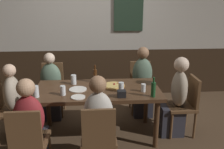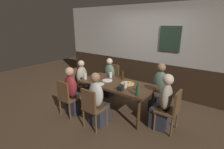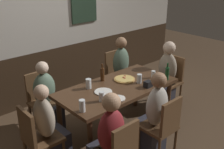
% 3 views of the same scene
% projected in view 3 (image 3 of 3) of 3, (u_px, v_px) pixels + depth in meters
% --- Properties ---
extents(ground_plane, '(12.00, 12.00, 0.00)m').
position_uv_depth(ground_plane, '(117.00, 130.00, 4.16)').
color(ground_plane, '#4C3826').
extents(wall_back, '(6.40, 0.13, 2.60)m').
position_uv_depth(wall_back, '(54.00, 28.00, 4.79)').
color(wall_back, '#332316').
rests_on(wall_back, ground_plane).
extents(dining_table, '(1.75, 0.86, 0.74)m').
position_uv_depth(dining_table, '(117.00, 91.00, 3.91)').
color(dining_table, '#472D1C').
rests_on(dining_table, ground_plane).
extents(chair_head_east, '(0.40, 0.40, 0.88)m').
position_uv_depth(chair_head_east, '(171.00, 78.00, 4.77)').
color(chair_head_east, brown).
rests_on(chair_head_east, ground_plane).
extents(chair_right_far, '(0.40, 0.40, 0.88)m').
position_uv_depth(chair_right_far, '(117.00, 72.00, 5.02)').
color(chair_right_far, brown).
rests_on(chair_right_far, ground_plane).
extents(chair_head_west, '(0.40, 0.40, 0.88)m').
position_uv_depth(chair_head_west, '(37.00, 136.00, 3.17)').
color(chair_head_west, brown).
rests_on(chair_head_west, ground_plane).
extents(chair_left_far, '(0.40, 0.40, 0.88)m').
position_uv_depth(chair_left_far, '(42.00, 98.00, 4.07)').
color(chair_left_far, brown).
rests_on(chair_left_far, ground_plane).
extents(chair_mid_near, '(0.40, 0.40, 0.88)m').
position_uv_depth(chair_mid_near, '(163.00, 125.00, 3.39)').
color(chair_mid_near, brown).
rests_on(chair_mid_near, ground_plane).
extents(person_head_east, '(0.37, 0.34, 1.18)m').
position_uv_depth(person_head_east, '(165.00, 80.00, 4.67)').
color(person_head_east, '#2D2D38').
rests_on(person_head_east, ground_plane).
extents(person_right_far, '(0.34, 0.37, 1.18)m').
position_uv_depth(person_right_far, '(123.00, 74.00, 4.91)').
color(person_right_far, '#2D2D38').
rests_on(person_right_far, ground_plane).
extents(person_head_west, '(0.37, 0.34, 1.12)m').
position_uv_depth(person_head_west, '(49.00, 133.00, 3.28)').
color(person_head_west, '#2D2D38').
rests_on(person_head_west, ground_plane).
extents(person_left_near, '(0.34, 0.37, 1.15)m').
position_uv_depth(person_left_near, '(109.00, 145.00, 3.03)').
color(person_left_near, '#2D2D38').
rests_on(person_left_near, ground_plane).
extents(person_left_far, '(0.34, 0.37, 1.11)m').
position_uv_depth(person_left_far, '(47.00, 104.00, 3.97)').
color(person_left_far, '#2D2D38').
rests_on(person_left_far, ground_plane).
extents(person_mid_near, '(0.34, 0.37, 1.17)m').
position_uv_depth(person_mid_near, '(153.00, 120.00, 3.50)').
color(person_mid_near, '#2D2D38').
rests_on(person_mid_near, ground_plane).
extents(pizza, '(0.32, 0.32, 0.03)m').
position_uv_depth(pizza, '(124.00, 79.00, 4.08)').
color(pizza, tan).
rests_on(pizza, dining_table).
extents(pint_glass_amber, '(0.07, 0.07, 0.14)m').
position_uv_depth(pint_glass_amber, '(139.00, 79.00, 3.96)').
color(pint_glass_amber, silver).
rests_on(pint_glass_amber, dining_table).
extents(highball_clear, '(0.08, 0.08, 0.14)m').
position_uv_depth(highball_clear, '(89.00, 84.00, 3.79)').
color(highball_clear, silver).
rests_on(highball_clear, dining_table).
extents(pint_glass_pale, '(0.06, 0.06, 0.11)m').
position_uv_depth(pint_glass_pale, '(153.00, 75.00, 4.14)').
color(pint_glass_pale, silver).
rests_on(pint_glass_pale, dining_table).
extents(beer_glass_tall, '(0.07, 0.07, 0.15)m').
position_uv_depth(beer_glass_tall, '(82.00, 107.00, 3.20)').
color(beer_glass_tall, silver).
rests_on(beer_glass_tall, dining_table).
extents(tumbler_water, '(0.07, 0.07, 0.13)m').
position_uv_depth(tumbler_water, '(102.00, 97.00, 3.44)').
color(tumbler_water, silver).
rests_on(tumbler_water, dining_table).
extents(beer_bottle_green, '(0.06, 0.06, 0.27)m').
position_uv_depth(beer_bottle_green, '(167.00, 73.00, 4.05)').
color(beer_bottle_green, '#194723').
rests_on(beer_bottle_green, dining_table).
extents(beer_bottle_brown, '(0.06, 0.06, 0.27)m').
position_uv_depth(beer_bottle_brown, '(102.00, 74.00, 4.01)').
color(beer_bottle_brown, '#42230F').
rests_on(beer_bottle_brown, dining_table).
extents(plate_white_large, '(0.24, 0.24, 0.01)m').
position_uv_depth(plate_white_large, '(103.00, 92.00, 3.70)').
color(plate_white_large, white).
rests_on(plate_white_large, dining_table).
extents(plate_white_small, '(0.19, 0.19, 0.01)m').
position_uv_depth(plate_white_small, '(118.00, 98.00, 3.52)').
color(plate_white_small, white).
rests_on(plate_white_small, dining_table).
extents(condiment_caddy, '(0.11, 0.09, 0.09)m').
position_uv_depth(condiment_caddy, '(148.00, 84.00, 3.84)').
color(condiment_caddy, black).
rests_on(condiment_caddy, dining_table).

